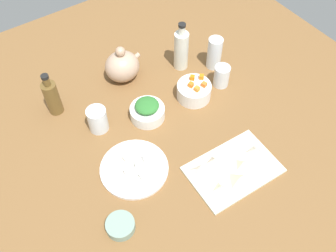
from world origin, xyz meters
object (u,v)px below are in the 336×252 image
cutting_board (233,169)px  plate_tofu (134,169)px  bottle_1 (181,49)px  bottle_0 (52,97)px  bowl_carrots (194,91)px  bowl_greens (147,113)px  drinking_glass_1 (214,53)px  drinking_glass_0 (98,120)px  teapot (122,66)px  drinking_glass_2 (222,76)px  bowl_small_side (120,226)px

cutting_board → plate_tofu: plate_tofu is taller
plate_tofu → bottle_1: (44.28, 33.77, 8.77)cm
bottle_0 → bowl_carrots: bearing=-26.7°
bowl_greens → drinking_glass_1: drinking_glass_1 is taller
bowl_carrots → drinking_glass_0: (-39.49, 7.52, 1.77)cm
bottle_1 → drinking_glass_1: size_ratio=1.54×
teapot → drinking_glass_2: 41.34cm
plate_tofu → drinking_glass_0: size_ratio=2.42×
drinking_glass_0 → bottle_1: bearing=12.6°
bowl_small_side → bottle_0: size_ratio=0.48×
bowl_carrots → cutting_board: bearing=-104.7°
bottle_0 → drinking_glass_2: size_ratio=2.06×
plate_tofu → bowl_carrots: 41.42cm
teapot → drinking_glass_0: 28.13cm
bowl_small_side → drinking_glass_1: (70.85, 41.92, 5.56)cm
bowl_carrots → drinking_glass_2: 13.77cm
drinking_glass_1 → drinking_glass_2: 11.65cm
bowl_carrots → plate_tofu: bearing=-157.2°
plate_tofu → drinking_glass_1: bearing=24.7°
plate_tofu → bowl_carrots: size_ratio=1.75×
teapot → bottle_1: size_ratio=0.74×
bottle_1 → bowl_carrots: bearing=-109.2°
bowl_small_side → drinking_glass_2: drinking_glass_2 is taller
bowl_small_side → bottle_0: 57.39cm
bowl_small_side → plate_tofu: bearing=47.4°
bowl_small_side → drinking_glass_2: (66.53, 31.41, 3.01)cm
bottle_0 → drinking_glass_1: bottle_0 is taller
teapot → drinking_glass_1: 39.43cm
plate_tofu → bottle_0: bottle_0 is taller
bowl_carrots → drinking_glass_0: drinking_glass_0 is taller
bowl_small_side → teapot: teapot is taller
cutting_board → drinking_glass_1: 53.84cm
bowl_carrots → bottle_0: 55.52cm
plate_tofu → drinking_glass_0: drinking_glass_0 is taller
plate_tofu → bottle_0: (-11.32, 40.88, 7.34)cm
bowl_carrots → drinking_glass_0: 40.24cm
drinking_glass_0 → drinking_glass_1: size_ratio=0.69×
bowl_carrots → drinking_glass_1: drinking_glass_1 is taller
cutting_board → bottle_1: size_ratio=1.40×
drinking_glass_1 → bottle_0: bearing=167.4°
bottle_1 → drinking_glass_0: bearing=-167.4°
teapot → drinking_glass_0: teapot is taller
bowl_carrots → teapot: size_ratio=0.84×
drinking_glass_1 → cutting_board: bearing=-120.9°
plate_tofu → drinking_glass_2: drinking_glass_2 is taller
bowl_greens → bowl_small_side: 46.24cm
drinking_glass_0 → drinking_glass_2: drinking_glass_0 is taller
cutting_board → bottle_1: bottle_1 is taller
bottle_0 → drinking_glass_0: 20.18cm
bowl_greens → drinking_glass_0: 19.33cm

